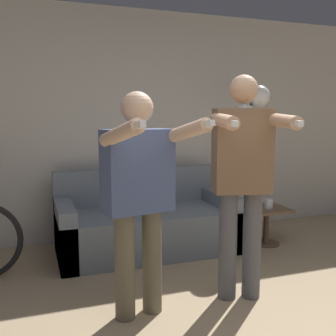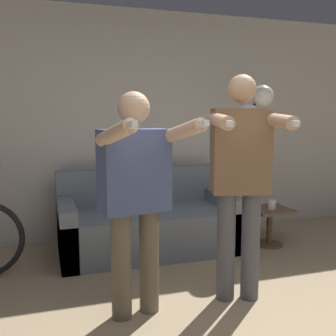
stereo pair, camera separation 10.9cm
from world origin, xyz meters
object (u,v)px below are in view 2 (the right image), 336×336
at_px(floor_lamp, 255,114).
at_px(cup, 272,204).
at_px(couch, 148,224).
at_px(person_right, 241,174).
at_px(person_left, 136,188).
at_px(side_table, 270,219).
at_px(cat, 149,161).

height_order(floor_lamp, cup, floor_lamp).
height_order(couch, person_right, person_right).
height_order(couch, floor_lamp, floor_lamp).
height_order(person_left, cup, person_left).
xyz_separation_m(couch, side_table, (1.30, -0.26, 0.02)).
relative_size(cat, side_table, 1.12).
relative_size(couch, side_table, 4.23).
xyz_separation_m(couch, person_left, (-0.43, -1.31, 0.65)).
xyz_separation_m(floor_lamp, side_table, (0.10, -0.20, -1.13)).
xyz_separation_m(person_right, cup, (0.94, 1.02, -0.52)).
distance_m(couch, cat, 0.72).
relative_size(cat, cup, 4.81).
xyz_separation_m(couch, person_right, (0.37, -1.31, 0.71)).
height_order(person_right, cup, person_right).
xyz_separation_m(cat, floor_lamp, (1.10, -0.39, 0.52)).
xyz_separation_m(cat, cup, (1.20, -0.61, -0.44)).
bearing_deg(person_left, cup, 20.25).
relative_size(couch, person_right, 1.07).
distance_m(floor_lamp, side_table, 1.16).
relative_size(person_right, side_table, 3.97).
distance_m(person_right, cup, 1.48).
distance_m(cat, side_table, 1.47).
xyz_separation_m(person_left, person_right, (0.80, 0.00, 0.07)).
xyz_separation_m(person_right, cat, (-0.27, 1.64, -0.08)).
bearing_deg(couch, cup, -12.33).
bearing_deg(couch, person_right, -74.21).
relative_size(cat, floor_lamp, 0.28).
height_order(side_table, cup, cup).
bearing_deg(person_right, side_table, 62.88).
bearing_deg(cat, person_left, -107.93).
bearing_deg(cat, person_right, -80.67).
bearing_deg(floor_lamp, cup, -65.01).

